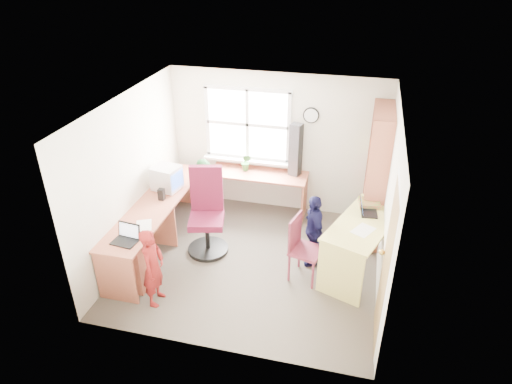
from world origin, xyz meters
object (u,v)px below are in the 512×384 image
at_px(person_red, 153,267).
at_px(wooden_chair, 302,246).
at_px(l_desk, 159,235).
at_px(laptop_right, 366,210).
at_px(bookshelf, 376,178).
at_px(cd_tower, 296,150).
at_px(crt_monitor, 167,178).
at_px(right_desk, 362,236).
at_px(swivel_chair, 207,216).
at_px(potted_plant, 246,162).
at_px(person_green, 206,190).
at_px(laptop_left, 127,237).
at_px(person_navy, 313,230).

bearing_deg(person_red, wooden_chair, -63.00).
relative_size(l_desk, laptop_right, 8.92).
height_order(l_desk, laptop_right, laptop_right).
relative_size(bookshelf, cd_tower, 2.35).
bearing_deg(laptop_right, l_desk, 97.81).
height_order(crt_monitor, laptop_right, crt_monitor).
bearing_deg(wooden_chair, bookshelf, 70.10).
bearing_deg(right_desk, cd_tower, 151.26).
bearing_deg(swivel_chair, wooden_chair, -26.60).
bearing_deg(potted_plant, wooden_chair, -52.90).
bearing_deg(potted_plant, crt_monitor, -137.75).
relative_size(wooden_chair, potted_plant, 3.11).
height_order(bookshelf, cd_tower, bookshelf).
relative_size(laptop_right, cd_tower, 0.37).
bearing_deg(person_green, swivel_chair, -148.39).
relative_size(right_desk, bookshelf, 0.76).
relative_size(bookshelf, swivel_chair, 1.59).
height_order(l_desk, person_green, person_green).
height_order(right_desk, person_red, person_red).
xyz_separation_m(person_red, person_green, (-0.02, 2.08, 0.01)).
bearing_deg(potted_plant, cd_tower, 4.04).
bearing_deg(wooden_chair, person_green, 162.34).
relative_size(person_red, person_green, 0.99).
height_order(potted_plant, person_green, person_green).
distance_m(right_desk, potted_plant, 2.41).
distance_m(cd_tower, person_red, 3.03).
distance_m(bookshelf, crt_monitor, 3.22).
relative_size(laptop_left, person_navy, 0.31).
relative_size(cd_tower, person_navy, 0.81).
relative_size(wooden_chair, person_navy, 0.86).
height_order(wooden_chair, laptop_right, laptop_right).
xyz_separation_m(wooden_chair, crt_monitor, (-2.25, 0.67, 0.43)).
relative_size(wooden_chair, crt_monitor, 2.09).
height_order(wooden_chair, person_red, person_red).
relative_size(wooden_chair, cd_tower, 1.07).
relative_size(wooden_chair, person_green, 0.86).
height_order(person_green, person_navy, person_green).
bearing_deg(crt_monitor, swivel_chair, -12.76).
bearing_deg(bookshelf, person_red, -139.29).
distance_m(potted_plant, person_red, 2.65).
bearing_deg(person_navy, cd_tower, 178.68).
height_order(laptop_left, laptop_right, laptop_right).
height_order(bookshelf, person_navy, bookshelf).
height_order(l_desk, swivel_chair, swivel_chair).
distance_m(swivel_chair, laptop_left, 1.32).
relative_size(swivel_chair, potted_plant, 4.32).
bearing_deg(person_green, right_desk, -96.43).
xyz_separation_m(laptop_left, person_red, (0.44, -0.21, -0.25)).
height_order(right_desk, crt_monitor, crt_monitor).
xyz_separation_m(l_desk, laptop_right, (2.85, 0.70, 0.43)).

